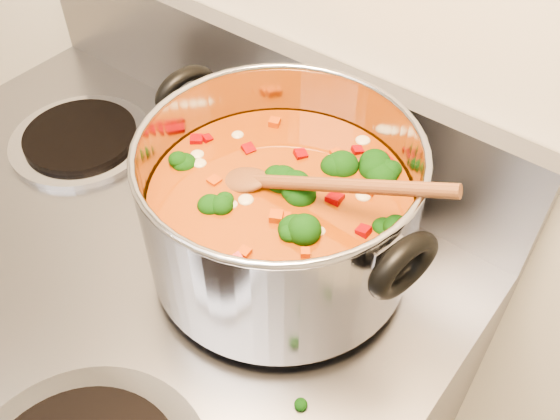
# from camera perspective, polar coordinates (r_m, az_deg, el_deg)

# --- Properties ---
(stockpot) EXTENTS (0.36, 0.29, 0.17)m
(stockpot) POSITION_cam_1_polar(r_m,az_deg,el_deg) (0.66, 0.00, 0.02)
(stockpot) COLOR #A2A2AA
(stockpot) RESTS_ON electric_range
(wooden_spoon) EXTENTS (0.25, 0.08, 0.10)m
(wooden_spoon) POSITION_cam_1_polar(r_m,az_deg,el_deg) (0.63, 0.93, 2.51)
(wooden_spoon) COLOR brown
(wooden_spoon) RESTS_ON stockpot
(cooktop_crumbs) EXTENTS (0.43, 0.15, 0.01)m
(cooktop_crumbs) POSITION_cam_1_polar(r_m,az_deg,el_deg) (0.77, 1.36, -1.09)
(cooktop_crumbs) COLOR black
(cooktop_crumbs) RESTS_ON electric_range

